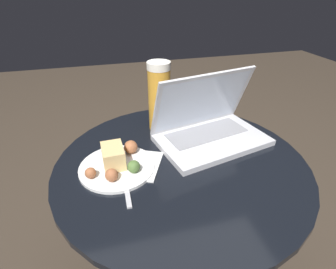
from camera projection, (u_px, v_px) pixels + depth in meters
The scene contains 6 objects.
table at pixel (180, 200), 0.84m from camera, with size 0.73×0.73×0.54m.
napkin at pixel (126, 163), 0.75m from camera, with size 0.23×0.21×0.00m.
laptop at pixel (209, 127), 0.84m from camera, with size 0.38×0.28×0.22m.
beer_glass at pixel (159, 97), 0.87m from camera, with size 0.08×0.08×0.23m.
snack_plate at pixel (117, 162), 0.72m from camera, with size 0.21×0.21×0.06m.
fork at pixel (125, 182), 0.68m from camera, with size 0.02×0.16×0.00m.
Camera 1 is at (-0.20, -0.58, 0.99)m, focal length 28.00 mm.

